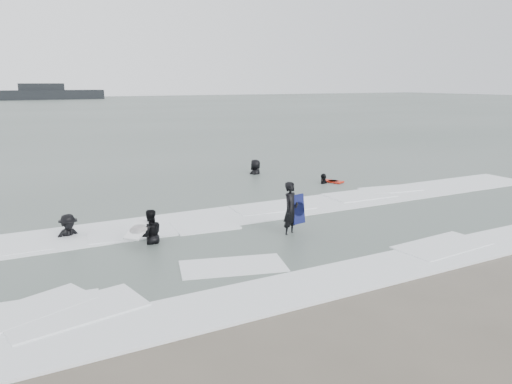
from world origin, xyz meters
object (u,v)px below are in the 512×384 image
surfer_right_near (323,184)px  vessel_horizon (42,94)px  surfer_centre (291,235)px  surfer_right_far (255,175)px  surfer_wading (151,244)px  surfer_breaker (69,238)px

surfer_right_near → vessel_horizon: bearing=-125.3°
surfer_centre → surfer_right_far: (3.98, 10.02, 0.00)m
surfer_wading → vessel_horizon: 134.00m
surfer_right_far → vessel_horizon: bearing=-138.4°
surfer_centre → surfer_wading: size_ratio=1.09×
surfer_breaker → surfer_right_far: size_ratio=0.83×
surfer_centre → surfer_breaker: surfer_centre is taller
surfer_right_far → vessel_horizon: 124.93m
surfer_wading → surfer_breaker: size_ratio=1.00×
surfer_right_near → surfer_right_far: surfer_right_far is taller
surfer_centre → vessel_horizon: size_ratio=0.06×
surfer_right_far → surfer_wading: bearing=-1.3°
surfer_centre → vessel_horizon: 135.02m
surfer_centre → surfer_wading: 4.44m
surfer_wading → surfer_right_near: bearing=-150.4°
surfer_breaker → surfer_right_near: size_ratio=0.98×
surfer_wading → surfer_right_near: surfer_right_near is taller
surfer_wading → surfer_right_far: 12.05m
surfer_centre → surfer_right_near: 8.51m
surfer_wading → vessel_horizon: bearing=-90.9°
surfer_breaker → surfer_wading: bearing=-55.8°
surfer_breaker → surfer_right_far: (10.37, 7.01, 0.00)m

